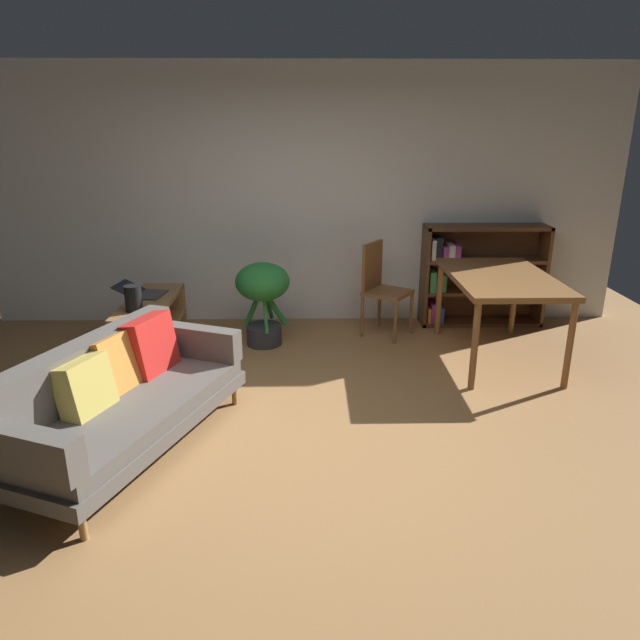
{
  "coord_description": "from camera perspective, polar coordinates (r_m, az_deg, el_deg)",
  "views": [
    {
      "loc": [
        0.04,
        -3.58,
        2.09
      ],
      "look_at": [
        0.13,
        0.71,
        0.64
      ],
      "focal_mm": 32.64,
      "sensor_mm": 36.0,
      "label": 1
    }
  ],
  "objects": [
    {
      "name": "open_laptop",
      "position": [
        5.8,
        -17.0,
        2.61
      ],
      "size": [
        0.48,
        0.38,
        0.11
      ],
      "color": "#333338",
      "rests_on": "media_console"
    },
    {
      "name": "ground_plane",
      "position": [
        4.15,
        -1.66,
        -11.6
      ],
      "size": [
        8.16,
        8.16,
        0.0
      ],
      "primitive_type": "plane",
      "color": "#9E7042"
    },
    {
      "name": "desk_speaker",
      "position": [
        5.31,
        -17.83,
        2.04
      ],
      "size": [
        0.15,
        0.15,
        0.23
      ],
      "color": "black",
      "rests_on": "media_console"
    },
    {
      "name": "potted_floor_plant",
      "position": [
        5.68,
        -5.63,
        2.71
      ],
      "size": [
        0.53,
        0.53,
        0.83
      ],
      "color": "#333338",
      "rests_on": "ground_plane"
    },
    {
      "name": "dining_table",
      "position": [
        5.51,
        17.27,
        3.44
      ],
      "size": [
        0.88,
        1.44,
        0.8
      ],
      "color": "brown",
      "rests_on": "ground_plane"
    },
    {
      "name": "fabric_couch",
      "position": [
        4.14,
        -19.32,
        -6.93
      ],
      "size": [
        1.42,
        2.0,
        0.77
      ],
      "color": "olive",
      "rests_on": "ground_plane"
    },
    {
      "name": "media_console",
      "position": [
        5.71,
        -16.2,
        -0.72
      ],
      "size": [
        0.41,
        1.21,
        0.54
      ],
      "color": "olive",
      "rests_on": "ground_plane"
    },
    {
      "name": "back_wall_panel",
      "position": [
        6.33,
        -1.61,
        11.95
      ],
      "size": [
        6.8,
        0.1,
        2.7
      ],
      "primitive_type": "cube",
      "color": "silver",
      "rests_on": "ground_plane"
    },
    {
      "name": "bookshelf",
      "position": [
        6.54,
        14.9,
        4.34
      ],
      "size": [
        1.31,
        0.34,
        1.08
      ],
      "color": "#56351E",
      "rests_on": "ground_plane"
    },
    {
      "name": "dining_chair_near",
      "position": [
        5.99,
        6.02,
        3.46
      ],
      "size": [
        0.57,
        0.57,
        0.96
      ],
      "color": "brown",
      "rests_on": "ground_plane"
    }
  ]
}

